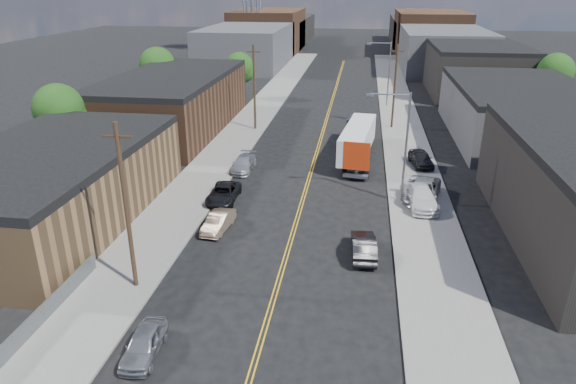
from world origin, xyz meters
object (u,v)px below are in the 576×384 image
(car_right_oncoming, at_px, (364,246))
(car_right_lot_a, at_px, (422,190))
(car_left_b, at_px, (218,222))
(car_left_a, at_px, (144,344))
(car_right_lot_b, at_px, (421,197))
(semi_truck, at_px, (358,138))
(car_left_c, at_px, (223,193))
(car_left_d, at_px, (244,164))
(car_right_lot_c, at_px, (421,158))

(car_right_oncoming, bearing_deg, car_right_lot_a, -119.01)
(car_left_b, bearing_deg, car_left_a, -83.29)
(car_left_a, xyz_separation_m, car_right_oncoming, (10.34, 11.23, 0.08))
(car_right_oncoming, xyz_separation_m, car_right_lot_b, (4.42, 8.44, 0.20))
(semi_truck, bearing_deg, car_right_lot_b, -59.77)
(car_left_c, bearing_deg, car_right_lot_b, 2.06)
(car_left_d, bearing_deg, car_right_lot_c, 12.68)
(car_left_b, distance_m, car_left_c, 5.33)
(car_left_d, distance_m, car_right_lot_c, 17.10)
(car_left_c, bearing_deg, car_left_a, -87.85)
(car_left_a, distance_m, car_right_lot_c, 33.47)
(car_right_oncoming, xyz_separation_m, car_right_lot_a, (4.67, 9.90, 0.21))
(car_left_a, height_order, car_right_lot_b, car_right_lot_b)
(car_left_b, xyz_separation_m, car_right_lot_a, (15.07, 7.57, 0.29))
(car_right_oncoming, distance_m, car_right_lot_b, 9.53)
(semi_truck, height_order, car_right_lot_c, semi_truck)
(semi_truck, height_order, car_left_d, semi_truck)
(car_left_a, xyz_separation_m, car_left_d, (-1.06, 26.20, 0.03))
(car_left_b, height_order, car_left_d, car_left_d)
(car_right_lot_c, bearing_deg, car_right_lot_a, -105.10)
(car_right_lot_a, relative_size, car_right_lot_b, 1.06)
(car_left_c, bearing_deg, semi_truck, 49.52)
(semi_truck, xyz_separation_m, car_left_a, (-9.53, -31.69, -1.42))
(car_left_c, distance_m, car_left_d, 7.41)
(car_left_b, xyz_separation_m, car_left_c, (-1.00, 5.24, 0.02))
(car_left_b, height_order, car_left_c, car_left_c)
(car_right_oncoming, bearing_deg, car_left_c, -37.34)
(car_left_a, xyz_separation_m, car_right_lot_b, (14.76, 19.67, 0.27))
(semi_truck, xyz_separation_m, car_left_c, (-10.59, -12.90, -1.41))
(car_right_lot_a, distance_m, car_right_lot_c, 8.46)
(car_left_b, relative_size, car_right_lot_a, 0.69)
(semi_truck, height_order, car_right_lot_a, semi_truck)
(car_left_a, height_order, car_right_lot_c, car_right_lot_c)
(car_left_a, distance_m, car_left_c, 18.83)
(car_left_c, distance_m, car_right_lot_c, 19.92)
(car_left_b, distance_m, car_right_lot_a, 16.87)
(car_left_d, distance_m, car_right_lot_b, 17.12)
(car_left_d, height_order, car_right_lot_c, car_right_lot_c)
(car_right_lot_c, bearing_deg, car_left_a, -128.39)
(car_left_a, relative_size, car_left_c, 0.80)
(car_left_c, relative_size, car_left_d, 1.02)
(car_left_d, height_order, car_right_oncoming, car_right_oncoming)
(car_left_a, relative_size, car_right_oncoming, 0.86)
(car_left_a, distance_m, car_right_lot_a, 25.92)
(car_left_d, distance_m, car_right_lot_a, 16.86)
(car_right_lot_c, bearing_deg, semi_truck, 150.53)
(car_left_c, bearing_deg, car_right_lot_c, 31.62)
(car_right_lot_a, bearing_deg, semi_truck, 129.60)
(semi_truck, xyz_separation_m, car_right_lot_a, (5.48, -10.57, -1.14))
(car_right_lot_b, bearing_deg, car_right_lot_c, 78.34)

